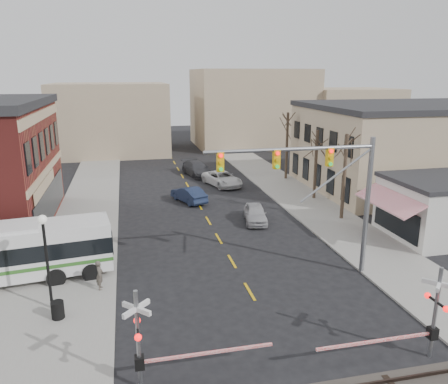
# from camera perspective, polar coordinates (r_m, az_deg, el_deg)

# --- Properties ---
(ground) EXTENTS (160.00, 160.00, 0.00)m
(ground) POSITION_cam_1_polar(r_m,az_deg,el_deg) (22.40, 4.82, -15.20)
(ground) COLOR black
(ground) RESTS_ON ground
(sidewalk_west) EXTENTS (5.00, 60.00, 0.12)m
(sidewalk_west) POSITION_cam_1_polar(r_m,az_deg,el_deg) (40.15, -17.17, -1.78)
(sidewalk_west) COLOR gray
(sidewalk_west) RESTS_ON ground
(sidewalk_east) EXTENTS (5.00, 60.00, 0.12)m
(sidewalk_east) POSITION_cam_1_polar(r_m,az_deg,el_deg) (42.89, 8.97, -0.20)
(sidewalk_east) COLOR gray
(sidewalk_east) RESTS_ON ground
(tan_building) EXTENTS (20.30, 15.30, 8.50)m
(tan_building) POSITION_cam_1_polar(r_m,az_deg,el_deg) (48.03, 23.27, 5.52)
(tan_building) COLOR tan
(tan_building) RESTS_ON ground
(awning_shop) EXTENTS (9.74, 6.20, 4.30)m
(awning_shop) POSITION_cam_1_polar(r_m,az_deg,el_deg) (34.79, 27.13, -1.77)
(awning_shop) COLOR beige
(awning_shop) RESTS_ON ground
(tree_east_a) EXTENTS (0.28, 0.28, 6.75)m
(tree_east_a) POSITION_cam_1_polar(r_m,az_deg,el_deg) (35.45, 15.43, 1.90)
(tree_east_a) COLOR #382B21
(tree_east_a) RESTS_ON sidewalk_east
(tree_east_b) EXTENTS (0.28, 0.28, 6.30)m
(tree_east_b) POSITION_cam_1_polar(r_m,az_deg,el_deg) (40.87, 11.88, 3.52)
(tree_east_b) COLOR #382B21
(tree_east_b) RESTS_ON sidewalk_east
(tree_east_c) EXTENTS (0.28, 0.28, 7.20)m
(tree_east_c) POSITION_cam_1_polar(r_m,az_deg,el_deg) (48.13, 8.21, 5.97)
(tree_east_c) COLOR #382B21
(tree_east_c) RESTS_ON sidewalk_east
(traffic_signal_mast) EXTENTS (9.51, 0.30, 8.00)m
(traffic_signal_mast) POSITION_cam_1_polar(r_m,az_deg,el_deg) (24.33, 13.11, 1.49)
(traffic_signal_mast) COLOR gray
(traffic_signal_mast) RESTS_ON ground
(rr_crossing_west) EXTENTS (5.60, 1.36, 4.00)m
(rr_crossing_west) POSITION_cam_1_polar(r_m,az_deg,el_deg) (16.94, -9.61, -18.53)
(rr_crossing_west) COLOR gray
(rr_crossing_west) RESTS_ON ground
(rr_crossing_east) EXTENTS (5.60, 1.36, 4.00)m
(rr_crossing_east) POSITION_cam_1_polar(r_m,az_deg,el_deg) (19.87, 24.86, -14.40)
(rr_crossing_east) COLOR gray
(rr_crossing_east) RESTS_ON ground
(street_lamp) EXTENTS (0.44, 0.44, 4.83)m
(street_lamp) POSITION_cam_1_polar(r_m,az_deg,el_deg) (22.52, -22.33, -6.25)
(street_lamp) COLOR black
(street_lamp) RESTS_ON sidewalk_west
(trash_bin) EXTENTS (0.60, 0.60, 0.85)m
(trash_bin) POSITION_cam_1_polar(r_m,az_deg,el_deg) (22.72, -20.90, -14.19)
(trash_bin) COLOR black
(trash_bin) RESTS_ON sidewalk_west
(car_a) EXTENTS (2.39, 4.32, 1.39)m
(car_a) POSITION_cam_1_polar(r_m,az_deg,el_deg) (34.42, 4.11, -2.81)
(car_a) COLOR #A09FA3
(car_a) RESTS_ON ground
(car_b) EXTENTS (3.03, 4.57, 1.42)m
(car_b) POSITION_cam_1_polar(r_m,az_deg,el_deg) (39.77, -4.63, -0.31)
(car_b) COLOR #162038
(car_b) RESTS_ON ground
(car_c) EXTENTS (3.94, 5.84, 1.49)m
(car_c) POSITION_cam_1_polar(r_m,az_deg,el_deg) (45.45, -0.25, 1.75)
(car_c) COLOR silver
(car_c) RESTS_ON ground
(car_d) EXTENTS (3.36, 5.76, 1.57)m
(car_d) POSITION_cam_1_polar(r_m,az_deg,el_deg) (50.10, -3.53, 3.04)
(car_d) COLOR #36363A
(car_d) RESTS_ON ground
(pedestrian_near) EXTENTS (0.43, 0.62, 1.62)m
(pedestrian_near) POSITION_cam_1_polar(r_m,az_deg,el_deg) (24.62, -15.93, -10.37)
(pedestrian_near) COLOR #4F473F
(pedestrian_near) RESTS_ON sidewalk_west
(pedestrian_far) EXTENTS (0.90, 0.91, 1.48)m
(pedestrian_far) POSITION_cam_1_polar(r_m,az_deg,el_deg) (28.34, -19.24, -7.34)
(pedestrian_far) COLOR #373961
(pedestrian_far) RESTS_ON sidewalk_west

